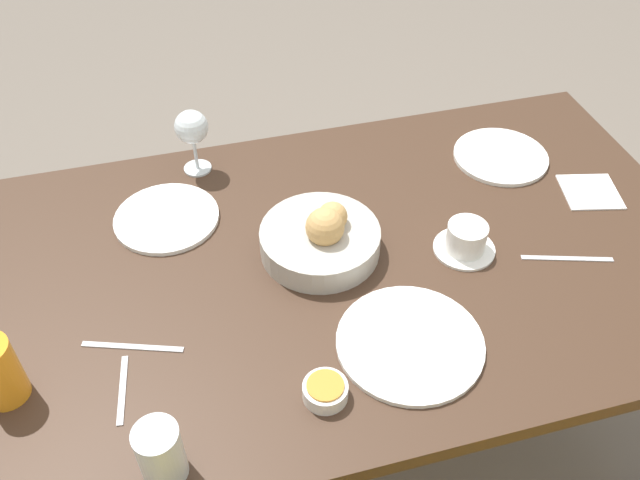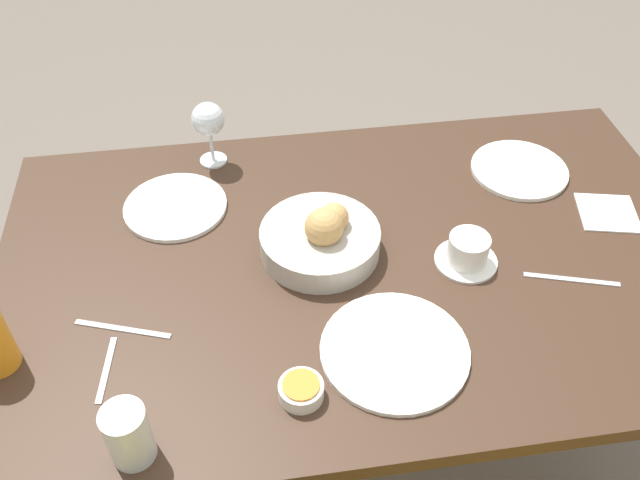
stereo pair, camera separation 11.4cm
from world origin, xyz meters
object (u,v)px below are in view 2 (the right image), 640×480
Objects in this scene: wine_glass at (208,121)px; jam_bowl_honey at (301,390)px; plate_near_right at (175,207)px; plate_near_left at (519,170)px; knife_silver at (123,329)px; bread_basket at (321,238)px; napkin at (608,213)px; spoon_coffee at (106,369)px; fork_silver at (572,279)px; plate_far_center at (395,351)px; water_tumbler at (128,435)px; coffee_cup at (468,251)px.

wine_glass is 2.03× the size of jam_bowl_honey.
wine_glass reaches higher than jam_bowl_honey.
plate_near_left is at bearing -178.98° from plate_near_right.
bread_basket is at bearing -159.09° from knife_silver.
bread_basket reaches higher than napkin.
bread_basket is 0.48m from spoon_coffee.
wine_glass is 0.88× the size of knife_silver.
plate_far_center is at bearing 17.36° from fork_silver.
spoon_coffee is 0.95× the size of napkin.
plate_near_left is 0.73m from wine_glass.
water_tumbler is at bearing 97.66° from knife_silver.
plate_near_left is 0.62m from plate_far_center.
wine_glass reaches higher than spoon_coffee.
water_tumbler is 0.72m from coffee_cup.
fork_silver is (-0.68, 0.49, -0.11)m from wine_glass.
coffee_cup is 0.71× the size of knife_silver.
spoon_coffee is (0.70, 0.16, -0.03)m from coffee_cup.
napkin is (-1.02, -0.17, 0.00)m from knife_silver.
bread_basket is at bearing 1.98° from napkin.
knife_silver is 0.09m from spoon_coffee.
wine_glass reaches higher than plate_near_right.
plate_near_right is (0.30, -0.18, -0.03)m from bread_basket.
jam_bowl_honey is (-0.21, 0.51, 0.01)m from plate_near_right.
spoon_coffee is at bearing -71.26° from water_tumbler.
napkin is at bearing -170.51° from knife_silver.
plate_far_center is 0.47m from water_tumbler.
jam_bowl_honey reaches higher than plate_near_left.
water_tumbler is 0.87m from fork_silver.
plate_near_left is 1.24× the size of fork_silver.
spoon_coffee is (0.02, 0.09, 0.00)m from knife_silver.
coffee_cup reaches higher than plate_far_center.
napkin is (-0.99, -0.42, -0.05)m from water_tumbler.
water_tumbler is at bearing 48.54° from bread_basket.
coffee_cup is at bearing -144.40° from jam_bowl_honey.
water_tumbler is at bearing 16.24° from plate_far_center.
plate_far_center is 0.62m from napkin.
knife_silver is at bearing -104.52° from spoon_coffee.
plate_near_right and plate_far_center have the same top height.
knife_silver is (0.86, -0.00, 0.00)m from fork_silver.
jam_bowl_honey reaches higher than spoon_coffee.
bread_basket is 0.29m from coffee_cup.
knife_silver is 1.04m from napkin.
knife_silver is (0.03, -0.25, -0.05)m from water_tumbler.
knife_silver is at bearing 73.91° from plate_near_right.
jam_bowl_honey is (-0.27, -0.07, -0.04)m from water_tumbler.
napkin is at bearing -153.40° from jam_bowl_honey.
plate_near_right is 1.44× the size of wine_glass.
plate_near_right is at bearing 61.07° from wine_glass.
fork_silver is at bearing 156.76° from plate_near_right.
water_tumbler is 0.71× the size of wine_glass.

